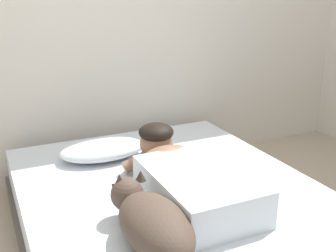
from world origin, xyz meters
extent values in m
cube|color=#4C4742|center=(0.02, 0.30, 0.06)|extent=(1.54, 2.01, 0.12)
cube|color=silver|center=(0.02, 0.30, 0.22)|extent=(1.50, 1.95, 0.20)
ellipsoid|color=silver|center=(-0.19, 0.89, 0.37)|extent=(0.52, 0.32, 0.11)
cube|color=silver|center=(0.05, 0.11, 0.41)|extent=(0.42, 0.64, 0.18)
ellipsoid|color=#8C664C|center=(0.05, 0.45, 0.43)|extent=(0.32, 0.20, 0.16)
sphere|color=#8C664C|center=(0.05, 0.61, 0.47)|extent=(0.19, 0.19, 0.19)
ellipsoid|color=black|center=(0.05, 0.61, 0.54)|extent=(0.20, 0.20, 0.10)
cylinder|color=#8C664C|center=(-0.05, 0.59, 0.40)|extent=(0.23, 0.07, 0.14)
cylinder|color=#8C664C|center=(0.15, 0.59, 0.40)|extent=(0.23, 0.07, 0.14)
ellipsoid|color=#4C3D33|center=(-0.27, -0.11, 0.42)|extent=(0.26, 0.48, 0.20)
sphere|color=#4C3D33|center=(-0.29, 0.15, 0.44)|extent=(0.15, 0.15, 0.15)
cone|color=#3D3028|center=(-0.32, 0.17, 0.51)|extent=(0.05, 0.05, 0.05)
cone|color=#3D3028|center=(-0.22, 0.17, 0.51)|extent=(0.05, 0.05, 0.05)
cylinder|color=teal|center=(0.15, 0.79, 0.36)|extent=(0.09, 0.09, 0.07)
torus|color=teal|center=(0.21, 0.79, 0.36)|extent=(0.05, 0.01, 0.05)
cube|color=black|center=(-0.23, 0.43, 0.32)|extent=(0.07, 0.14, 0.01)
camera|label=1|loc=(-0.83, -1.43, 1.31)|focal=44.23mm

